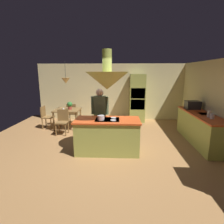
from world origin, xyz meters
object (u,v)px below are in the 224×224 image
Objects in this scene: microwave_on_counter at (193,105)px; canister_flour at (212,116)px; kitchen_island at (107,136)px; dining_table at (67,112)px; oven_tower at (137,98)px; cooking_pot_on_cooktop at (101,118)px; canister_sugar at (209,114)px; potted_plant_on_table at (70,105)px; chair_by_back_wall at (72,112)px; chair_at_corner at (46,116)px; person_at_island at (100,112)px; cup_on_table at (63,109)px; chair_facing_island at (62,120)px.

canister_flour is at bearing -90.00° from microwave_on_counter.
kitchen_island is 1.80× the size of dining_table.
cooking_pot_on_cooktop is (-1.26, -3.37, -0.04)m from oven_tower.
canister_flour is 0.76× the size of canister_sugar.
dining_table is 3.24× the size of potted_plant_on_table.
canister_sugar is (1.74, -2.89, -0.02)m from oven_tower.
kitchen_island is 3.24m from chair_by_back_wall.
oven_tower is 2.89m from chair_by_back_wall.
microwave_on_counter is at bearing 29.21° from cooking_pot_on_cooktop.
oven_tower is 3.88m from chair_at_corner.
cup_on_table is (-1.51, 1.19, -0.16)m from person_at_island.
person_at_island is at bearing -164.67° from microwave_on_counter.
kitchen_island is 3.31m from chair_at_corner.
dining_table is 5.40× the size of cooking_pot_on_cooktop.
canister_sugar is (0.00, 0.18, 0.02)m from canister_flour.
potted_plant_on_table is at bearing 158.58° from canister_sugar.
oven_tower is 11.63× the size of cooking_pot_on_cooktop.
person_at_island is 18.69× the size of cup_on_table.
dining_table is 1.12× the size of chair_by_back_wall.
kitchen_island is 5.84× the size of potted_plant_on_table.
dining_table is (-2.80, -1.14, -0.40)m from oven_tower.
cup_on_table is (0.78, -0.22, 0.30)m from chair_at_corner.
person_at_island is 3.13m from canister_sugar.
dining_table is at bearing -157.79° from oven_tower.
kitchen_island is 2.01× the size of chair_by_back_wall.
oven_tower is 3.05m from dining_table.
dining_table is at bearing 124.63° from cooking_pot_on_cooktop.
canister_sugar is at bearing -21.00° from dining_table.
chair_by_back_wall is 1.89× the size of microwave_on_counter.
canister_flour is 0.32× the size of microwave_on_counter.
kitchen_island is 9.73× the size of cooking_pot_on_cooktop.
microwave_on_counter is 2.56× the size of cooking_pot_on_cooktop.
microwave_on_counter reaches higher than canister_flour.
potted_plant_on_table is at bearing 156.59° from canister_flour.
potted_plant_on_table is 1.67× the size of cooking_pot_on_cooktop.
chair_by_back_wall is 4.83× the size of cooking_pot_on_cooktop.
person_at_island reaches higher than cooking_pot_on_cooktop.
potted_plant_on_table is (0.11, -0.66, 0.42)m from chair_by_back_wall.
cooking_pot_on_cooktop reaches higher than chair_at_corner.
chair_at_corner is at bearing 142.72° from chair_facing_island.
kitchen_island is 2.01× the size of chair_facing_island.
microwave_on_counter is (2.84, 1.55, 0.60)m from kitchen_island.
chair_at_corner is at bearing -162.68° from oven_tower.
chair_at_corner is at bearing 174.16° from microwave_on_counter.
cup_on_table is (-1.78, 1.88, 0.34)m from kitchen_island.
canister_sugar reaches higher than cup_on_table.
cooking_pot_on_cooktop reaches higher than kitchen_island.
chair_by_back_wall is at bearing 90.00° from dining_table.
dining_table is (-1.70, 2.10, 0.18)m from kitchen_island.
potted_plant_on_table reaches higher than cup_on_table.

